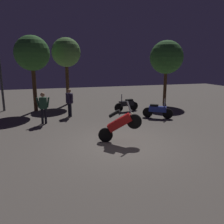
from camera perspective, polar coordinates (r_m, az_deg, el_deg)
The scene contains 9 objects.
ground_plane at distance 8.67m, azimuth 2.42°, elevation -8.10°, with size 40.00×40.00×0.00m, color #605951.
motorcycle_red_foreground at distance 8.62m, azimuth 1.93°, elevation -3.03°, with size 1.55×0.79×1.63m.
motorcycle_blue_parked_left at distance 12.77m, azimuth 11.40°, elevation 0.43°, with size 1.42×1.03×1.11m.
motorcycle_black_parked_right at distance 14.29m, azimuth 3.67°, elevation 1.92°, with size 1.65×0.45×1.11m.
person_rider_beside at distance 11.77m, azimuth -16.93°, elevation 1.59°, with size 0.66×0.27×1.58m.
person_bystander_far at distance 13.02m, azimuth -10.67°, elevation 2.90°, with size 0.39×0.62×1.58m.
tree_left_bg at distance 17.36m, azimuth 13.56°, elevation 13.20°, with size 2.40×2.40×4.60m.
tree_center_bg at distance 16.93m, azimuth -11.47°, elevation 14.38°, with size 2.05×2.05×4.75m.
tree_right_bg at distance 14.95m, azimuth -19.50°, elevation 13.66°, with size 2.12×2.12×4.64m.
Camera 1 is at (-2.73, -7.65, 3.04)m, focal length 36.30 mm.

